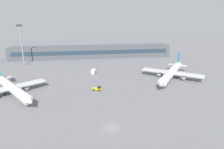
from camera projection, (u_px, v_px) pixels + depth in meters
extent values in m
plane|color=slate|center=(99.00, 81.00, 88.06)|extent=(400.00, 400.00, 0.00)
cube|color=#4C5156|center=(92.00, 52.00, 140.71)|extent=(118.03, 12.00, 9.00)
cube|color=#263847|center=(93.00, 52.00, 134.85)|extent=(112.12, 0.16, 2.80)
cylinder|color=silver|center=(11.00, 88.00, 71.48)|extent=(21.64, 28.15, 3.41)
cone|color=silver|center=(30.00, 101.00, 59.43)|extent=(4.82, 4.93, 3.24)
cube|color=silver|center=(0.00, 79.00, 81.70)|extent=(8.74, 7.28, 0.22)
cube|color=silver|center=(11.00, 88.00, 72.17)|extent=(24.32, 19.22, 0.45)
cylinder|color=gray|center=(25.00, 87.00, 76.15)|extent=(3.13, 3.37, 1.79)
cylinder|color=black|center=(23.00, 102.00, 64.49)|extent=(0.82, 0.94, 0.90)
cylinder|color=black|center=(4.00, 94.00, 71.86)|extent=(0.82, 0.94, 0.90)
cylinder|color=black|center=(17.00, 91.00, 74.99)|extent=(0.82, 0.94, 0.90)
cylinder|color=white|center=(171.00, 72.00, 90.74)|extent=(24.45, 30.18, 3.72)
cone|color=white|center=(161.00, 84.00, 74.55)|extent=(5.30, 5.40, 3.53)
cone|color=white|center=(179.00, 64.00, 106.77)|extent=(4.33, 4.53, 2.60)
cube|color=#197FBF|center=(178.00, 57.00, 102.98)|extent=(2.91, 3.63, 5.38)
cube|color=silver|center=(178.00, 65.00, 104.48)|extent=(9.43, 8.14, 0.23)
cube|color=silver|center=(172.00, 72.00, 91.64)|extent=(26.13, 21.64, 0.49)
cylinder|color=gray|center=(160.00, 74.00, 94.75)|extent=(3.46, 3.68, 1.96)
cylinder|color=gray|center=(184.00, 77.00, 89.32)|extent=(3.46, 3.68, 1.96)
cylinder|color=black|center=(165.00, 85.00, 81.17)|extent=(0.91, 1.01, 0.98)
cylinder|color=black|center=(167.00, 76.00, 94.34)|extent=(0.91, 1.01, 0.98)
cylinder|color=black|center=(177.00, 77.00, 91.99)|extent=(0.91, 1.01, 0.98)
cube|color=yellow|center=(97.00, 89.00, 76.60)|extent=(3.90, 2.87, 0.60)
cube|color=black|center=(99.00, 88.00, 76.18)|extent=(1.58, 1.73, 0.90)
cylinder|color=black|center=(99.00, 90.00, 75.65)|extent=(0.74, 0.52, 0.70)
cylinder|color=black|center=(101.00, 89.00, 77.09)|extent=(0.74, 0.52, 0.70)
cylinder|color=black|center=(94.00, 90.00, 76.28)|extent=(0.74, 0.52, 0.70)
cylinder|color=black|center=(95.00, 89.00, 77.72)|extent=(0.74, 0.52, 0.70)
cube|color=white|center=(93.00, 71.00, 100.15)|extent=(3.14, 5.52, 1.90)
cube|color=#1E2633|center=(94.00, 70.00, 101.92)|extent=(1.89, 0.59, 0.70)
cylinder|color=black|center=(96.00, 72.00, 101.91)|extent=(0.45, 0.80, 0.76)
cylinder|color=black|center=(92.00, 72.00, 102.07)|extent=(0.45, 0.80, 0.76)
cylinder|color=black|center=(95.00, 74.00, 98.66)|extent=(0.45, 0.80, 0.76)
cylinder|color=black|center=(91.00, 74.00, 98.82)|extent=(0.45, 0.80, 0.76)
cylinder|color=gray|center=(22.00, 46.00, 115.55)|extent=(0.70, 0.70, 23.93)
cube|color=#333338|center=(19.00, 25.00, 111.95)|extent=(3.20, 0.80, 1.20)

